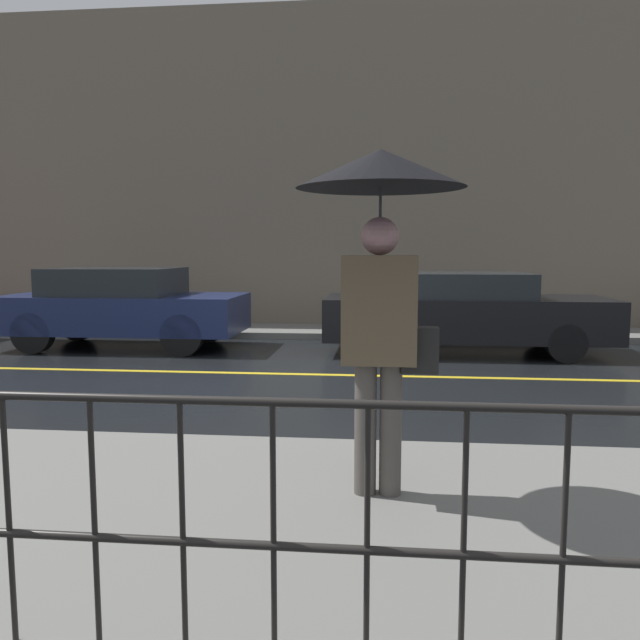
% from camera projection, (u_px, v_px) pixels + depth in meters
% --- Properties ---
extents(ground_plane, '(80.00, 80.00, 0.00)m').
position_uv_depth(ground_plane, '(301.00, 374.00, 8.84)').
color(ground_plane, black).
extents(sidewalk_near, '(28.00, 3.18, 0.13)m').
position_uv_depth(sidewalk_near, '(197.00, 521.00, 3.89)').
color(sidewalk_near, slate).
rests_on(sidewalk_near, ground_plane).
extents(sidewalk_far, '(28.00, 1.61, 0.13)m').
position_uv_depth(sidewalk_far, '(328.00, 332.00, 13.00)').
color(sidewalk_far, slate).
rests_on(sidewalk_far, ground_plane).
extents(lane_marking, '(25.20, 0.12, 0.01)m').
position_uv_depth(lane_marking, '(301.00, 374.00, 8.84)').
color(lane_marking, gold).
rests_on(lane_marking, ground_plane).
extents(building_storefront, '(28.00, 0.30, 6.98)m').
position_uv_depth(building_storefront, '(332.00, 170.00, 13.56)').
color(building_storefront, '#706656').
rests_on(building_storefront, ground_plane).
extents(railing_foreground, '(12.00, 0.04, 1.06)m').
position_uv_depth(railing_foreground, '(93.00, 490.00, 2.48)').
color(railing_foreground, black).
rests_on(railing_foreground, sidewalk_near).
extents(pedestrian, '(1.08, 1.08, 2.25)m').
position_uv_depth(pedestrian, '(381.00, 229.00, 3.98)').
color(pedestrian, '#4C4742').
rests_on(pedestrian, sidewalk_near).
extents(car_navy, '(4.22, 1.81, 1.44)m').
position_uv_depth(car_navy, '(123.00, 306.00, 11.21)').
color(car_navy, '#19234C').
rests_on(car_navy, ground_plane).
extents(car_black, '(4.74, 1.76, 1.38)m').
position_uv_depth(car_black, '(463.00, 311.00, 10.61)').
color(car_black, black).
rests_on(car_black, ground_plane).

